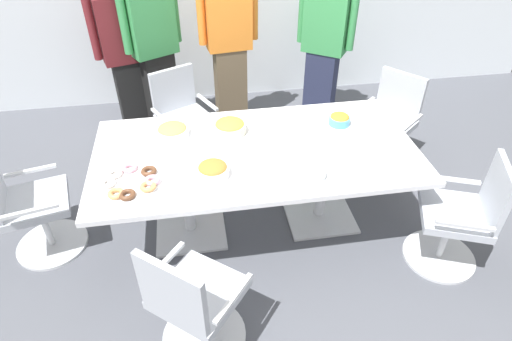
% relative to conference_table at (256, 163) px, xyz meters
% --- Properties ---
extents(ground_plane, '(10.00, 10.00, 0.01)m').
position_rel_conference_table_xyz_m(ground_plane, '(0.00, 0.00, -0.63)').
color(ground_plane, '#4C4F56').
extents(conference_table, '(2.40, 1.20, 0.75)m').
position_rel_conference_table_xyz_m(conference_table, '(0.00, 0.00, 0.00)').
color(conference_table, silver).
rests_on(conference_table, ground).
extents(office_chair_0, '(0.70, 0.70, 0.91)m').
position_rel_conference_table_xyz_m(office_chair_0, '(1.39, -0.63, -0.22)').
color(office_chair_0, silver).
rests_on(office_chair_0, ground).
extents(office_chair_1, '(0.76, 0.76, 0.91)m').
position_rel_conference_table_xyz_m(office_chair_1, '(1.37, 0.65, -0.22)').
color(office_chair_1, silver).
rests_on(office_chair_1, ground).
extents(office_chair_2, '(0.72, 0.72, 0.91)m').
position_rel_conference_table_xyz_m(office_chair_2, '(-0.54, 1.05, -0.22)').
color(office_chair_2, silver).
rests_on(office_chair_2, ground).
extents(office_chair_3, '(0.65, 0.65, 0.91)m').
position_rel_conference_table_xyz_m(office_chair_3, '(-1.70, -0.02, -0.22)').
color(office_chair_3, silver).
rests_on(office_chair_3, ground).
extents(office_chair_4, '(0.76, 0.76, 0.91)m').
position_rel_conference_table_xyz_m(office_chair_4, '(-0.54, -1.04, -0.22)').
color(office_chair_4, silver).
rests_on(office_chair_4, ground).
extents(person_standing_0, '(0.61, 0.33, 1.70)m').
position_rel_conference_table_xyz_m(person_standing_0, '(-1.05, 1.69, 0.26)').
color(person_standing_0, black).
rests_on(person_standing_0, ground).
extents(person_standing_1, '(0.58, 0.40, 1.85)m').
position_rel_conference_table_xyz_m(person_standing_1, '(-0.76, 1.63, 0.35)').
color(person_standing_1, black).
rests_on(person_standing_1, ground).
extents(person_standing_2, '(0.62, 0.28, 1.88)m').
position_rel_conference_table_xyz_m(person_standing_2, '(-0.01, 1.63, 0.37)').
color(person_standing_2, brown).
rests_on(person_standing_2, ground).
extents(person_standing_3, '(0.54, 0.43, 1.71)m').
position_rel_conference_table_xyz_m(person_standing_3, '(0.98, 1.59, 0.26)').
color(person_standing_3, '#232842').
rests_on(person_standing_3, ground).
extents(snack_bowl_cookies, '(0.25, 0.25, 0.09)m').
position_rel_conference_table_xyz_m(snack_bowl_cookies, '(-0.61, 0.29, 0.17)').
color(snack_bowl_cookies, white).
rests_on(snack_bowl_cookies, conference_table).
extents(snack_bowl_chips_yellow, '(0.26, 0.26, 0.11)m').
position_rel_conference_table_xyz_m(snack_bowl_chips_yellow, '(-0.16, 0.27, 0.18)').
color(snack_bowl_chips_yellow, beige).
rests_on(snack_bowl_chips_yellow, conference_table).
extents(snack_bowl_pretzels, '(0.22, 0.22, 0.10)m').
position_rel_conference_table_xyz_m(snack_bowl_pretzels, '(-0.34, -0.26, 0.17)').
color(snack_bowl_pretzels, white).
rests_on(snack_bowl_pretzels, conference_table).
extents(snack_bowl_chips_orange, '(0.17, 0.17, 0.10)m').
position_rel_conference_table_xyz_m(snack_bowl_chips_orange, '(0.72, 0.25, 0.17)').
color(snack_bowl_chips_orange, '#4C9EC6').
rests_on(snack_bowl_chips_orange, conference_table).
extents(donut_platter, '(0.40, 0.40, 0.04)m').
position_rel_conference_table_xyz_m(donut_platter, '(-0.89, -0.27, 0.14)').
color(donut_platter, white).
rests_on(donut_platter, conference_table).
extents(plate_stack, '(0.24, 0.24, 0.05)m').
position_rel_conference_table_xyz_m(plate_stack, '(0.30, -0.37, 0.15)').
color(plate_stack, white).
rests_on(plate_stack, conference_table).
extents(napkin_pile, '(0.20, 0.20, 0.07)m').
position_rel_conference_table_xyz_m(napkin_pile, '(0.67, -0.14, 0.16)').
color(napkin_pile, white).
rests_on(napkin_pile, conference_table).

